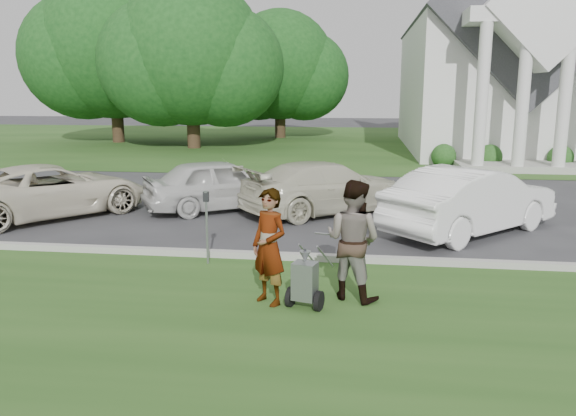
% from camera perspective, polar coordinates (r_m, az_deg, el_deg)
% --- Properties ---
extents(ground, '(120.00, 120.00, 0.00)m').
position_cam_1_polar(ground, '(10.88, -2.40, -6.09)').
color(ground, '#333335').
rests_on(ground, ground).
extents(grass_strip, '(80.00, 7.00, 0.01)m').
position_cam_1_polar(grass_strip, '(8.14, -6.06, -12.51)').
color(grass_strip, '#264C1A').
rests_on(grass_strip, ground).
extents(church_lawn, '(80.00, 30.00, 0.01)m').
position_cam_1_polar(church_lawn, '(37.39, 4.67, 6.70)').
color(church_lawn, '#264C1A').
rests_on(church_lawn, ground).
extents(curb, '(80.00, 0.18, 0.15)m').
position_cam_1_polar(curb, '(11.38, -1.93, -4.89)').
color(curb, '#9E9E93').
rests_on(curb, ground).
extents(church, '(9.19, 19.00, 24.10)m').
position_cam_1_polar(church, '(34.18, 20.34, 15.51)').
color(church, white).
rests_on(church, ground).
extents(tree_left, '(10.63, 8.40, 9.71)m').
position_cam_1_polar(tree_left, '(33.69, -9.84, 14.70)').
color(tree_left, '#332316').
rests_on(tree_left, ground).
extents(tree_far, '(11.64, 9.20, 10.73)m').
position_cam_1_polar(tree_far, '(38.64, -17.34, 14.83)').
color(tree_far, '#332316').
rests_on(tree_far, ground).
extents(tree_back, '(9.61, 7.60, 8.89)m').
position_cam_1_polar(tree_back, '(40.62, -0.83, 13.82)').
color(tree_back, '#332316').
rests_on(tree_back, ground).
extents(striping_cart, '(0.72, 1.16, 1.01)m').
position_cam_1_polar(striping_cart, '(8.79, 1.75, -7.53)').
color(striping_cart, black).
rests_on(striping_cart, ground).
extents(person_left, '(0.81, 0.76, 1.86)m').
position_cam_1_polar(person_left, '(8.84, -1.92, -4.06)').
color(person_left, '#999999').
rests_on(person_left, ground).
extents(person_right, '(1.19, 1.09, 1.96)m').
position_cam_1_polar(person_right, '(9.11, 6.60, -3.33)').
color(person_right, '#999999').
rests_on(person_right, ground).
extents(parking_meter_near, '(0.11, 0.10, 1.46)m').
position_cam_1_polar(parking_meter_near, '(10.98, -8.26, -1.06)').
color(parking_meter_near, gray).
rests_on(parking_meter_near, ground).
extents(car_a, '(5.04, 5.46, 1.42)m').
position_cam_1_polar(car_a, '(16.43, -22.92, 1.67)').
color(car_a, beige).
rests_on(car_a, ground).
extents(car_b, '(4.58, 3.81, 1.47)m').
position_cam_1_polar(car_b, '(16.07, -6.85, 2.41)').
color(car_b, silver).
rests_on(car_b, ground).
extents(car_c, '(5.16, 4.57, 1.43)m').
position_cam_1_polar(car_c, '(15.61, 3.90, 2.12)').
color(car_c, beige).
rests_on(car_c, ground).
extents(car_d, '(4.63, 4.57, 1.59)m').
position_cam_1_polar(car_d, '(14.00, 18.09, 0.74)').
color(car_d, white).
rests_on(car_d, ground).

